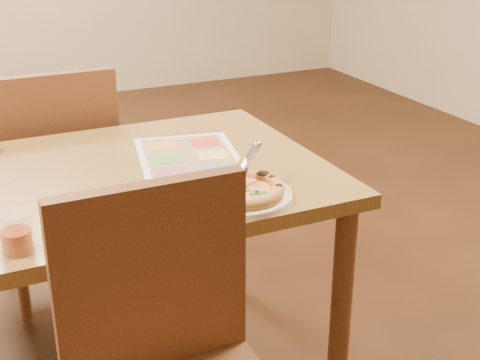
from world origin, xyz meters
name	(u,v)px	position (x,y,z in m)	size (l,w,h in m)	color
dining_table	(96,207)	(0.00, 0.00, 0.63)	(1.30, 0.85, 0.72)	olive
chair_near	(169,348)	(0.00, -0.60, 0.57)	(0.42, 0.42, 0.47)	brown
chair_far	(56,160)	(0.00, 0.60, 0.57)	(0.42, 0.42, 0.47)	brown
plate	(240,196)	(0.31, -0.29, 0.73)	(0.27, 0.27, 0.01)	white
pizza	(241,190)	(0.31, -0.30, 0.75)	(0.22, 0.22, 0.03)	gold
pizza_cutter	(247,162)	(0.35, -0.25, 0.80)	(0.11, 0.10, 0.08)	silver
glass_tumbler	(16,235)	(-0.25, -0.34, 0.76)	(0.07, 0.07, 0.09)	#90350B
menu	(190,157)	(0.30, 0.03, 0.72)	(0.29, 0.41, 0.01)	white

